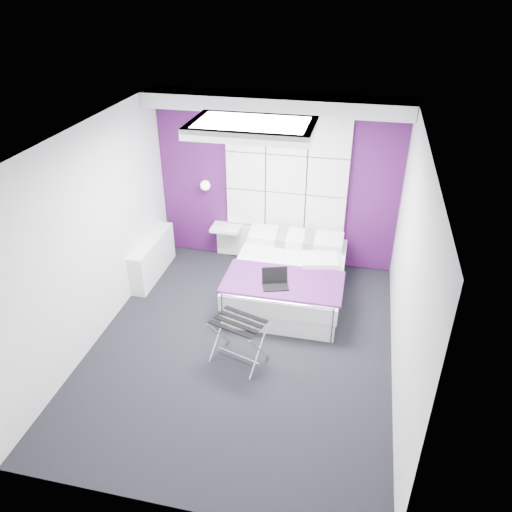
{
  "coord_description": "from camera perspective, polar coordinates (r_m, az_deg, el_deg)",
  "views": [
    {
      "loc": [
        1.21,
        -4.62,
        4.04
      ],
      "look_at": [
        0.1,
        0.35,
        1.09
      ],
      "focal_mm": 35.0,
      "sensor_mm": 36.0,
      "label": 1
    }
  ],
  "objects": [
    {
      "name": "nightstand",
      "position": [
        7.75,
        -3.41,
        3.25
      ],
      "size": [
        0.45,
        0.35,
        0.05
      ],
      "primitive_type": "cube",
      "color": "white",
      "rests_on": "wall_back"
    },
    {
      "name": "wall_right",
      "position": [
        5.4,
        17.06,
        -1.87
      ],
      "size": [
        0.0,
        4.4,
        4.4
      ],
      "primitive_type": "plane",
      "rotation": [
        1.57,
        0.0,
        -1.57
      ],
      "color": "silver",
      "rests_on": "floor"
    },
    {
      "name": "soffit",
      "position": [
        6.85,
        2.2,
        17.09
      ],
      "size": [
        3.58,
        0.5,
        0.2
      ],
      "primitive_type": "cube",
      "color": "white",
      "rests_on": "wall_back"
    },
    {
      "name": "headboard",
      "position": [
        7.42,
        3.42,
        7.28
      ],
      "size": [
        1.8,
        0.08,
        2.3
      ],
      "primitive_type": null,
      "color": "silver",
      "rests_on": "wall_back"
    },
    {
      "name": "ceiling",
      "position": [
        4.98,
        -2.04,
        13.28
      ],
      "size": [
        4.4,
        4.4,
        0.0
      ],
      "primitive_type": "plane",
      "rotation": [
        3.14,
        0.0,
        0.0
      ],
      "color": "white",
      "rests_on": "wall_back"
    },
    {
      "name": "accent_wall",
      "position": [
        7.44,
        2.36,
        8.45
      ],
      "size": [
        3.58,
        0.02,
        2.58
      ],
      "primitive_type": "cube",
      "color": "#421048",
      "rests_on": "wall_back"
    },
    {
      "name": "skylight",
      "position": [
        5.56,
        -0.45,
        14.54
      ],
      "size": [
        1.36,
        0.86,
        0.12
      ],
      "primitive_type": null,
      "color": "white",
      "rests_on": "ceiling"
    },
    {
      "name": "wall_back",
      "position": [
        7.44,
        2.38,
        8.48
      ],
      "size": [
        3.6,
        0.0,
        3.6
      ],
      "primitive_type": "plane",
      "rotation": [
        1.57,
        0.0,
        0.0
      ],
      "color": "silver",
      "rests_on": "floor"
    },
    {
      "name": "luggage_rack",
      "position": [
        5.87,
        -2.0,
        -9.67
      ],
      "size": [
        0.58,
        0.43,
        0.57
      ],
      "rotation": [
        0.0,
        0.0,
        -0.32
      ],
      "color": "silver",
      "rests_on": "floor"
    },
    {
      "name": "laptop",
      "position": [
        6.36,
        2.31,
        -2.92
      ],
      "size": [
        0.33,
        0.23,
        0.24
      ],
      "rotation": [
        0.0,
        0.0,
        0.31
      ],
      "color": "black",
      "rests_on": "bed"
    },
    {
      "name": "bed",
      "position": [
        6.98,
        3.71,
        -2.58
      ],
      "size": [
        1.55,
        1.86,
        0.66
      ],
      "color": "white",
      "rests_on": "floor"
    },
    {
      "name": "radiator",
      "position": [
        7.57,
        -11.73,
        -0.18
      ],
      "size": [
        0.22,
        1.2,
        0.6
      ],
      "primitive_type": "cube",
      "color": "white",
      "rests_on": "floor"
    },
    {
      "name": "floor",
      "position": [
        6.25,
        -1.61,
        -10.17
      ],
      "size": [
        4.4,
        4.4,
        0.0
      ],
      "primitive_type": "plane",
      "color": "black",
      "rests_on": "ground"
    },
    {
      "name": "wall_left",
      "position": [
        6.15,
        -18.29,
        2.02
      ],
      "size": [
        0.0,
        4.4,
        4.4
      ],
      "primitive_type": "plane",
      "rotation": [
        1.57,
        0.0,
        1.57
      ],
      "color": "silver",
      "rests_on": "floor"
    },
    {
      "name": "wall_lamp",
      "position": [
        7.59,
        -5.73,
        8.14
      ],
      "size": [
        0.15,
        0.15,
        0.15
      ],
      "primitive_type": "sphere",
      "color": "white",
      "rests_on": "wall_back"
    }
  ]
}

